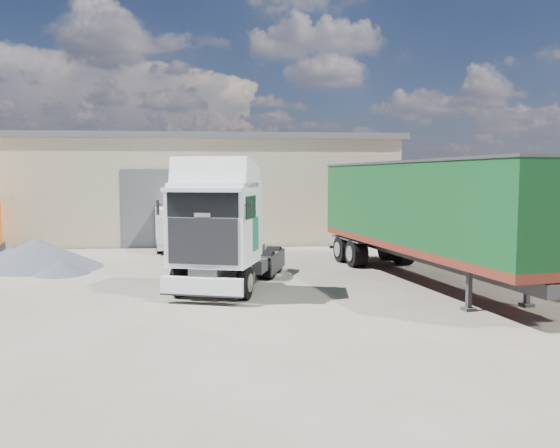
{
  "coord_description": "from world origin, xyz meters",
  "views": [
    {
      "loc": [
        1.09,
        -15.3,
        3.28
      ],
      "look_at": [
        2.65,
        3.0,
        1.67
      ],
      "focal_mm": 35.0,
      "sensor_mm": 36.0,
      "label": 1
    }
  ],
  "objects": [
    {
      "name": "box_trailer",
      "position": [
        6.99,
        1.14,
        2.29
      ],
      "size": [
        4.35,
        11.52,
        3.75
      ],
      "rotation": [
        0.0,
        0.0,
        0.18
      ],
      "color": "#2D2D30",
      "rests_on": "ground"
    },
    {
      "name": "panel_van",
      "position": [
        -1.47,
        9.61,
        0.98
      ],
      "size": [
        2.63,
        4.89,
        1.9
      ],
      "rotation": [
        0.0,
        0.0,
        0.16
      ],
      "color": "black",
      "rests_on": "ground"
    },
    {
      "name": "tractor_unit",
      "position": [
        0.77,
        0.32,
        1.6
      ],
      "size": [
        3.61,
        5.95,
        3.8
      ],
      "rotation": [
        0.0,
        0.0,
        -0.28
      ],
      "color": "black",
      "rests_on": "ground"
    },
    {
      "name": "brick_boundary_wall",
      "position": [
        11.5,
        6.0,
        1.25
      ],
      "size": [
        0.35,
        26.0,
        2.5
      ],
      "primitive_type": "cube",
      "color": "maroon",
      "rests_on": "ground"
    },
    {
      "name": "ground",
      "position": [
        0.0,
        0.0,
        0.0
      ],
      "size": [
        120.0,
        120.0,
        0.0
      ],
      "primitive_type": "plane",
      "color": "#27251F",
      "rests_on": "ground"
    },
    {
      "name": "gravel_heap",
      "position": [
        -6.09,
        5.05,
        0.47
      ],
      "size": [
        6.33,
        6.33,
        1.02
      ],
      "rotation": [
        0.0,
        0.0,
        -0.37
      ],
      "color": "black",
      "rests_on": "ground"
    },
    {
      "name": "warehouse",
      "position": [
        -6.0,
        16.0,
        2.66
      ],
      "size": [
        30.6,
        12.6,
        5.42
      ],
      "color": "beige",
      "rests_on": "ground"
    }
  ]
}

